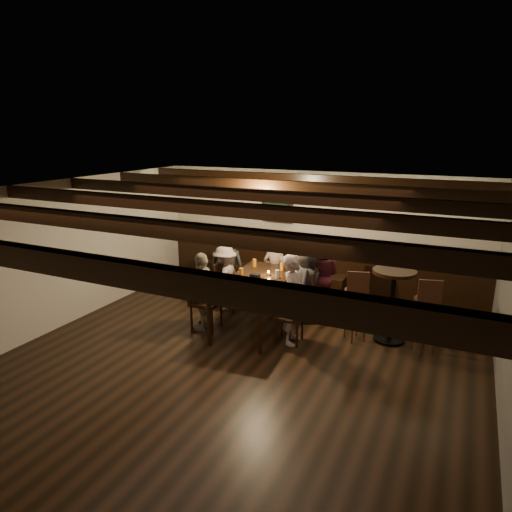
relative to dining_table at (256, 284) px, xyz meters
The scene contains 27 objects.
room 0.83m from the dining_table, 84.59° to the left, with size 7.00×7.00×7.00m.
dining_table is the anchor object (origin of this frame).
chair_left_near 0.96m from the dining_table, 153.73° to the left, with size 0.43×0.43×0.87m.
chair_left_far 0.95m from the dining_table, 142.22° to the right, with size 0.49×0.49×0.98m.
chair_right_near 0.96m from the dining_table, 37.84° to the left, with size 0.45×0.45×0.90m.
chair_right_far 0.96m from the dining_table, 26.26° to the right, with size 0.44×0.44×0.89m.
person_bench_left 1.27m from the dining_table, 140.79° to the left, with size 0.68×0.44×1.39m, color #242326.
person_bench_centre 1.05m from the dining_table, 95.79° to the left, with size 0.45×0.30×1.25m, color gray.
person_bench_right 1.27m from the dining_table, 50.79° to the left, with size 0.66×0.52×1.37m, color maroon.
person_left_near 0.88m from the dining_table, 154.83° to the left, with size 0.77×0.44×1.19m, color gray.
person_left_far 0.88m from the dining_table, 143.24° to the right, with size 0.76×0.32×1.29m, color gray.
person_right_near 0.88m from the dining_table, 36.76° to the left, with size 0.65×0.42×1.32m, color #2B2B2E.
person_right_far 0.87m from the dining_table, 25.17° to the right, with size 0.51×0.34×1.40m, color #AE9B93.
pint_a 0.77m from the dining_table, 117.60° to the left, with size 0.07×0.07×0.14m, color #BF7219.
pint_b 0.71m from the dining_table, 74.76° to the left, with size 0.07×0.07×0.14m, color #BF7219.
pint_c 0.34m from the dining_table, 167.36° to the left, with size 0.07×0.07×0.14m, color #BF7219.
pint_d 0.38m from the dining_table, 39.48° to the left, with size 0.07×0.07×0.14m, color silver.
pint_e 0.52m from the dining_table, 110.26° to the right, with size 0.07×0.07×0.14m, color #BF7219.
pint_f 0.60m from the dining_table, 64.22° to the right, with size 0.07×0.07×0.14m, color silver.
pint_g 0.81m from the dining_table, 80.63° to the right, with size 0.07×0.07×0.14m, color #BF7219.
plate_near 0.72m from the dining_table, 96.30° to the right, with size 0.24×0.24×0.01m, color white.
plate_far 0.36m from the dining_table, 53.24° to the right, with size 0.24×0.24×0.01m, color white.
condiment_caddy 0.13m from the dining_table, 84.21° to the right, with size 0.15×0.10×0.12m, color black.
candle 0.34m from the dining_table, 73.99° to the left, with size 0.05×0.05×0.05m, color beige.
high_top_table 2.15m from the dining_table, ahead, with size 0.64×0.64×1.14m.
bar_stool_left 1.66m from the dining_table, ahead, with size 0.39×0.41×1.16m.
bar_stool_right 2.65m from the dining_table, ahead, with size 0.38×0.40×1.16m.
Camera 1 is at (2.67, -4.94, 3.15)m, focal length 32.00 mm.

